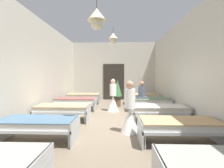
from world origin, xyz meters
name	(u,v)px	position (x,y,z in m)	size (l,w,h in m)	color
ground_plane	(111,123)	(0.00, 0.00, -0.05)	(6.13, 10.87, 0.10)	#7A6B56
room_shell	(112,68)	(0.00, 1.20, 1.93)	(5.93, 10.47, 3.85)	beige
bed_left_row_1	(38,124)	(-1.72, -1.77, 0.44)	(1.90, 0.84, 0.57)	#B7BCC1
bed_right_row_1	(179,125)	(1.72, -1.77, 0.44)	(1.90, 0.84, 0.57)	#B7BCC1
bed_left_row_2	(63,109)	(-1.72, 0.00, 0.44)	(1.90, 0.84, 0.57)	#B7BCC1
bed_right_row_2	(159,109)	(1.72, 0.00, 0.44)	(1.90, 0.84, 0.57)	#B7BCC1
bed_left_row_3	(76,101)	(-1.72, 1.77, 0.44)	(1.90, 0.84, 0.57)	#B7BCC1
bed_right_row_3	(149,101)	(1.72, 1.77, 0.44)	(1.90, 0.84, 0.57)	#B7BCC1
bed_left_row_4	(84,96)	(-1.72, 3.55, 0.44)	(1.90, 0.84, 0.57)	#B7BCC1
bed_right_row_4	(143,96)	(1.72, 3.55, 0.44)	(1.90, 0.84, 0.57)	#B7BCC1
nurse_near_aisle	(113,100)	(0.04, 1.64, 0.53)	(0.52, 0.52, 1.49)	white
nurse_mid_aisle	(130,114)	(0.59, -1.08, 0.53)	(0.52, 0.52, 1.49)	white
patient_seated_primary	(142,92)	(1.37, 1.75, 0.87)	(0.44, 0.44, 0.80)	#515B70
potted_plant	(117,91)	(0.25, 2.69, 0.83)	(0.48, 0.48, 1.39)	brown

